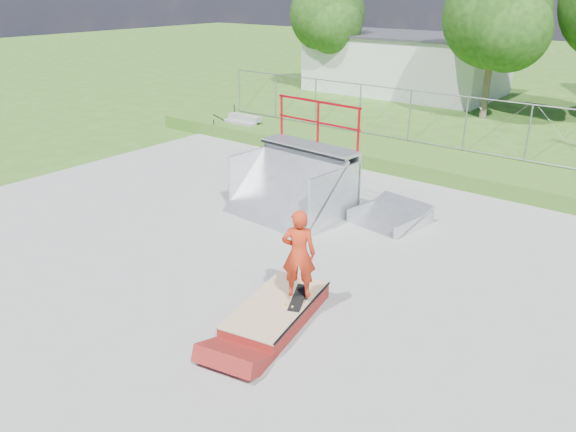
# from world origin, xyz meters

# --- Properties ---
(ground) EXTENTS (120.00, 120.00, 0.00)m
(ground) POSITION_xyz_m (0.00, 0.00, 0.00)
(ground) COLOR #325E1A
(ground) RESTS_ON ground
(concrete_pad) EXTENTS (20.00, 16.00, 0.04)m
(concrete_pad) POSITION_xyz_m (0.00, 0.00, 0.02)
(concrete_pad) COLOR gray
(concrete_pad) RESTS_ON ground
(grass_berm) EXTENTS (24.00, 3.00, 0.50)m
(grass_berm) POSITION_xyz_m (0.00, 9.50, 0.25)
(grass_berm) COLOR #325E1A
(grass_berm) RESTS_ON ground
(grind_box) EXTENTS (1.51, 2.43, 0.34)m
(grind_box) POSITION_xyz_m (1.04, -0.61, 0.17)
(grind_box) COLOR maroon
(grind_box) RESTS_ON concrete_pad
(quarter_pipe) EXTENTS (2.97, 2.57, 2.82)m
(quarter_pipe) POSITION_xyz_m (-1.91, 3.56, 1.41)
(quarter_pipe) COLOR #ADB0B6
(quarter_pipe) RESTS_ON concrete_pad
(flat_bank_ramp) EXTENTS (1.77, 1.85, 0.47)m
(flat_bank_ramp) POSITION_xyz_m (0.52, 4.57, 0.23)
(flat_bank_ramp) COLOR #ADB0B6
(flat_bank_ramp) RESTS_ON concrete_pad
(skateboard) EXTENTS (0.51, 0.82, 0.13)m
(skateboard) POSITION_xyz_m (1.28, -0.28, 0.38)
(skateboard) COLOR black
(skateboard) RESTS_ON grind_box
(skater) EXTENTS (0.72, 0.65, 1.64)m
(skater) POSITION_xyz_m (1.28, -0.28, 1.20)
(skater) COLOR red
(skater) RESTS_ON grind_box
(concrete_stairs) EXTENTS (1.50, 1.60, 0.80)m
(concrete_stairs) POSITION_xyz_m (-8.50, 8.70, 0.40)
(concrete_stairs) COLOR gray
(concrete_stairs) RESTS_ON ground
(chain_link_fence) EXTENTS (20.00, 0.06, 1.80)m
(chain_link_fence) POSITION_xyz_m (0.00, 10.50, 1.40)
(chain_link_fence) COLOR gray
(chain_link_fence) RESTS_ON grass_berm
(utility_building_flat) EXTENTS (10.00, 6.00, 3.00)m
(utility_building_flat) POSITION_xyz_m (-8.00, 22.00, 1.50)
(utility_building_flat) COLOR silver
(utility_building_flat) RESTS_ON ground
(tree_left_near) EXTENTS (4.76, 4.48, 6.65)m
(tree_left_near) POSITION_xyz_m (-1.75, 17.83, 4.24)
(tree_left_near) COLOR brown
(tree_left_near) RESTS_ON ground
(tree_left_far) EXTENTS (4.42, 4.16, 6.18)m
(tree_left_far) POSITION_xyz_m (-11.77, 19.85, 3.94)
(tree_left_far) COLOR brown
(tree_left_far) RESTS_ON ground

